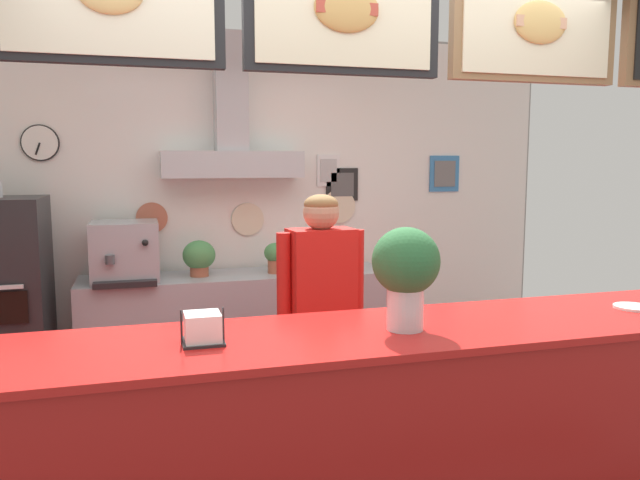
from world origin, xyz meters
TOP-DOWN VIEW (x-y plane):
  - back_wall_assembly at (-0.01, 2.10)m, footprint 5.13×2.59m
  - service_counter at (0.00, -0.42)m, footprint 4.26×0.69m
  - back_prep_counter at (-0.15, 1.87)m, footprint 2.28×0.55m
  - shop_worker at (0.16, 0.67)m, footprint 0.53×0.25m
  - espresso_machine at (-0.94, 1.85)m, footprint 0.46×0.53m
  - potted_oregano at (0.13, 1.83)m, footprint 0.16×0.16m
  - potted_sage at (-0.43, 1.86)m, footprint 0.24×0.24m
  - potted_basil at (0.49, 1.86)m, footprint 0.16×0.16m
  - napkin_holder at (-0.62, -0.42)m, footprint 0.16×0.15m
  - basil_vase at (0.18, -0.45)m, footprint 0.27×0.27m
  - condiment_plate at (1.34, -0.41)m, footprint 0.17×0.17m

SIDE VIEW (x-z plane):
  - back_prep_counter at x=-0.15m, z-range -0.01..0.93m
  - service_counter at x=0.00m, z-range 0.00..1.10m
  - shop_worker at x=0.16m, z-range 0.08..1.67m
  - potted_basil at x=0.49m, z-range 0.95..1.15m
  - potted_oregano at x=0.13m, z-range 0.95..1.18m
  - potted_sage at x=-0.43m, z-range 0.95..1.21m
  - condiment_plate at x=1.34m, z-range 1.10..1.11m
  - espresso_machine at x=-0.94m, z-range 0.93..1.35m
  - napkin_holder at x=-0.62m, z-range 1.09..1.22m
  - basil_vase at x=0.18m, z-range 1.13..1.55m
  - back_wall_assembly at x=-0.01m, z-range 0.10..2.88m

